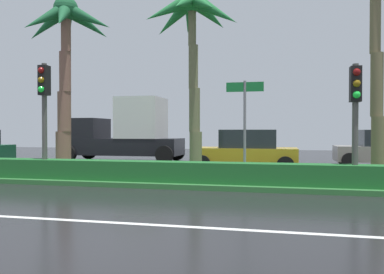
{
  "coord_description": "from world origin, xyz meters",
  "views": [
    {
      "loc": [
        2.56,
        -4.49,
        1.68
      ],
      "look_at": [
        -1.11,
        11.8,
        1.4
      ],
      "focal_mm": 36.01,
      "sensor_mm": 36.0,
      "label": 1
    }
  ],
  "objects_px": {
    "street_name_sign": "(245,117)",
    "traffic_signal_median_right": "(355,102)",
    "traffic_signal_median_left": "(44,99)",
    "car_in_traffic_second": "(246,151)",
    "palm_tree_mid_left": "(66,39)",
    "palm_tree_centre_left": "(192,22)",
    "box_truck_lead": "(125,133)"
  },
  "relations": [
    {
      "from": "palm_tree_centre_left",
      "to": "traffic_signal_median_left",
      "type": "distance_m",
      "value": 5.58
    },
    {
      "from": "street_name_sign",
      "to": "car_in_traffic_second",
      "type": "distance_m",
      "value": 5.01
    },
    {
      "from": "traffic_signal_median_right",
      "to": "car_in_traffic_second",
      "type": "height_order",
      "value": "traffic_signal_median_right"
    },
    {
      "from": "traffic_signal_median_left",
      "to": "traffic_signal_median_right",
      "type": "relative_size",
      "value": 1.11
    },
    {
      "from": "traffic_signal_median_left",
      "to": "street_name_sign",
      "type": "relative_size",
      "value": 1.23
    },
    {
      "from": "street_name_sign",
      "to": "box_truck_lead",
      "type": "bearing_deg",
      "value": 131.01
    },
    {
      "from": "traffic_signal_median_left",
      "to": "car_in_traffic_second",
      "type": "xyz_separation_m",
      "value": [
        6.05,
        5.21,
        -1.87
      ]
    },
    {
      "from": "traffic_signal_median_left",
      "to": "traffic_signal_median_right",
      "type": "xyz_separation_m",
      "value": [
        9.41,
        0.05,
        -0.25
      ]
    },
    {
      "from": "palm_tree_centre_left",
      "to": "car_in_traffic_second",
      "type": "distance_m",
      "value": 5.86
    },
    {
      "from": "palm_tree_centre_left",
      "to": "car_in_traffic_second",
      "type": "xyz_separation_m",
      "value": [
        1.58,
        3.27,
        -4.6
      ]
    },
    {
      "from": "palm_tree_mid_left",
      "to": "palm_tree_centre_left",
      "type": "height_order",
      "value": "palm_tree_mid_left"
    },
    {
      "from": "traffic_signal_median_right",
      "to": "car_in_traffic_second",
      "type": "xyz_separation_m",
      "value": [
        -3.36,
        5.16,
        -1.62
      ]
    },
    {
      "from": "palm_tree_mid_left",
      "to": "street_name_sign",
      "type": "xyz_separation_m",
      "value": [
        6.81,
        -1.64,
        -3.02
      ]
    },
    {
      "from": "traffic_signal_median_left",
      "to": "palm_tree_centre_left",
      "type": "bearing_deg",
      "value": 23.44
    },
    {
      "from": "palm_tree_centre_left",
      "to": "box_truck_lead",
      "type": "relative_size",
      "value": 1.02
    },
    {
      "from": "car_in_traffic_second",
      "to": "street_name_sign",
      "type": "bearing_deg",
      "value": 94.25
    },
    {
      "from": "street_name_sign",
      "to": "traffic_signal_median_right",
      "type": "bearing_deg",
      "value": -6.18
    },
    {
      "from": "street_name_sign",
      "to": "car_in_traffic_second",
      "type": "height_order",
      "value": "street_name_sign"
    },
    {
      "from": "traffic_signal_median_left",
      "to": "traffic_signal_median_right",
      "type": "distance_m",
      "value": 9.41
    },
    {
      "from": "palm_tree_mid_left",
      "to": "street_name_sign",
      "type": "relative_size",
      "value": 2.18
    },
    {
      "from": "traffic_signal_median_left",
      "to": "box_truck_lead",
      "type": "height_order",
      "value": "traffic_signal_median_left"
    },
    {
      "from": "traffic_signal_median_left",
      "to": "car_in_traffic_second",
      "type": "bearing_deg",
      "value": 40.73
    },
    {
      "from": "traffic_signal_median_right",
      "to": "box_truck_lead",
      "type": "distance_m",
      "value": 13.47
    },
    {
      "from": "palm_tree_centre_left",
      "to": "traffic_signal_median_left",
      "type": "height_order",
      "value": "palm_tree_centre_left"
    },
    {
      "from": "street_name_sign",
      "to": "box_truck_lead",
      "type": "relative_size",
      "value": 0.47
    },
    {
      "from": "street_name_sign",
      "to": "car_in_traffic_second",
      "type": "bearing_deg",
      "value": 94.25
    },
    {
      "from": "palm_tree_centre_left",
      "to": "street_name_sign",
      "type": "distance_m",
      "value": 4.17
    },
    {
      "from": "traffic_signal_median_left",
      "to": "street_name_sign",
      "type": "bearing_deg",
      "value": 3.34
    },
    {
      "from": "palm_tree_centre_left",
      "to": "traffic_signal_median_right",
      "type": "height_order",
      "value": "palm_tree_centre_left"
    },
    {
      "from": "box_truck_lead",
      "to": "car_in_traffic_second",
      "type": "relative_size",
      "value": 1.49
    },
    {
      "from": "traffic_signal_median_left",
      "to": "palm_tree_mid_left",
      "type": "bearing_deg",
      "value": 101.27
    },
    {
      "from": "palm_tree_centre_left",
      "to": "car_in_traffic_second",
      "type": "relative_size",
      "value": 1.52
    }
  ]
}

